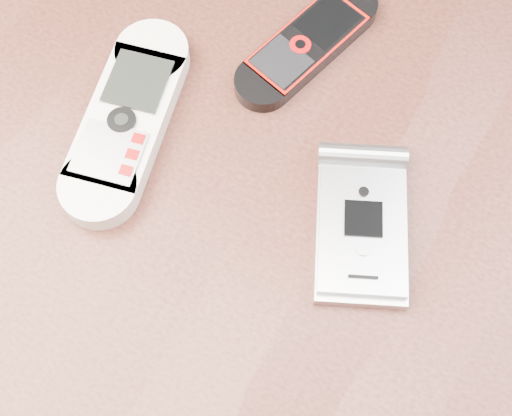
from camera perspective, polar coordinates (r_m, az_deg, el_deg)
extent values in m
plane|color=#472B19|center=(1.19, -0.22, -14.17)|extent=(4.00, 4.00, 0.00)
cube|color=black|center=(0.48, -0.52, -1.01)|extent=(1.20, 0.80, 0.03)
cube|color=white|center=(0.49, -10.29, 7.02)|extent=(0.09, 0.17, 0.02)
cube|color=black|center=(0.52, 4.14, 12.97)|extent=(0.07, 0.14, 0.01)
cube|color=silver|center=(0.45, 8.47, -1.55)|extent=(0.10, 0.13, 0.02)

